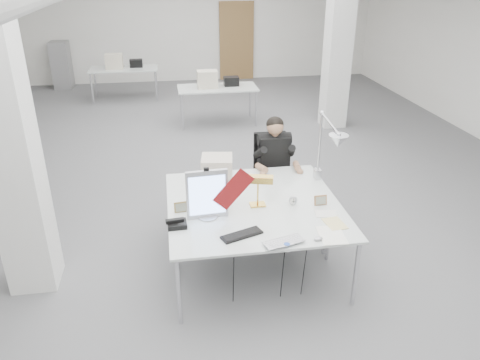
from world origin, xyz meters
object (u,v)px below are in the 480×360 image
object	(u,v)px
laptop	(287,245)
seated_person	(274,151)
bankers_lamp	(258,192)
beige_monitor	(217,171)
architect_lamp	(327,149)
office_chair	(272,179)
monitor	(207,194)
desk_main	(262,226)
desk_phone	(177,224)

from	to	relation	value
laptop	seated_person	bearing A→B (deg)	64.74
seated_person	laptop	distance (m)	1.97
laptop	bankers_lamp	bearing A→B (deg)	81.82
seated_person	beige_monitor	xyz separation A→B (m)	(-0.79, -0.54, 0.02)
seated_person	beige_monitor	bearing A→B (deg)	-145.74
bankers_lamp	architect_lamp	distance (m)	0.92
beige_monitor	office_chair	bearing A→B (deg)	44.94
monitor	beige_monitor	xyz separation A→B (m)	(0.18, 0.76, -0.09)
desk_main	desk_phone	size ratio (longest dim) A/B	9.83
beige_monitor	architect_lamp	xyz separation A→B (m)	(1.17, -0.30, 0.30)
desk_main	office_chair	distance (m)	1.67
beige_monitor	architect_lamp	world-z (taller)	architect_lamp
desk_main	architect_lamp	size ratio (longest dim) A/B	1.93
seated_person	desk_phone	bearing A→B (deg)	-131.98
seated_person	laptop	xyz separation A→B (m)	(-0.33, -1.94, -0.13)
desk_main	monitor	size ratio (longest dim) A/B	3.54
desk_main	monitor	bearing A→B (deg)	154.79
beige_monitor	architect_lamp	bearing A→B (deg)	-6.12
monitor	desk_phone	bearing A→B (deg)	-160.49
desk_main	bankers_lamp	world-z (taller)	bankers_lamp
desk_main	seated_person	bearing A→B (deg)	73.06
desk_main	bankers_lamp	xyz separation A→B (m)	(0.03, 0.40, 0.17)
desk_phone	desk_main	bearing A→B (deg)	-9.48
bankers_lamp	desk_phone	bearing A→B (deg)	-145.76
monitor	laptop	xyz separation A→B (m)	(0.65, -0.65, -0.24)
seated_person	monitor	world-z (taller)	seated_person
monitor	laptop	size ratio (longest dim) A/B	1.34
beige_monitor	monitor	bearing A→B (deg)	-95.45
bankers_lamp	beige_monitor	distance (m)	0.69
bankers_lamp	architect_lamp	bearing A→B (deg)	34.46
bankers_lamp	beige_monitor	size ratio (longest dim) A/B	0.92
desk_main	laptop	size ratio (longest dim) A/B	4.77
bankers_lamp	seated_person	bearing A→B (deg)	83.81
desk_phone	monitor	bearing A→B (deg)	21.15
laptop	architect_lamp	world-z (taller)	architect_lamp
office_chair	bankers_lamp	world-z (taller)	bankers_lamp
seated_person	monitor	distance (m)	1.62
seated_person	beige_monitor	size ratio (longest dim) A/B	2.86
bankers_lamp	beige_monitor	xyz separation A→B (m)	(-0.35, 0.59, 0.01)
beige_monitor	architect_lamp	distance (m)	1.25
monitor	desk_phone	world-z (taller)	monitor
architect_lamp	monitor	bearing A→B (deg)	-166.42
seated_person	bankers_lamp	distance (m)	1.21
bankers_lamp	office_chair	bearing A→B (deg)	84.63
bankers_lamp	desk_phone	xyz separation A→B (m)	(-0.85, -0.30, -0.14)
office_chair	laptop	distance (m)	2.04
seated_person	desk_phone	distance (m)	1.92
desk_phone	architect_lamp	bearing A→B (deg)	17.40
architect_lamp	bankers_lamp	bearing A→B (deg)	-165.42
laptop	architect_lamp	xyz separation A→B (m)	(0.71, 1.10, 0.45)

